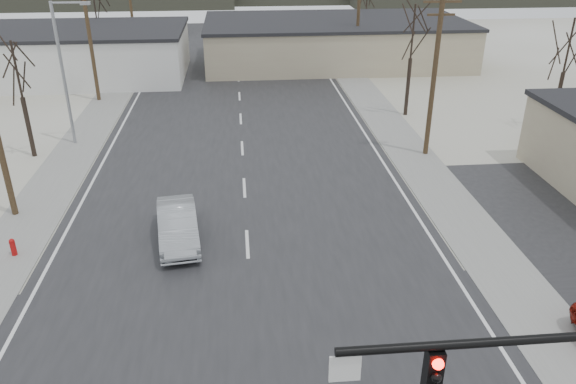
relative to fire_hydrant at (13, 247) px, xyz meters
name	(u,v)px	position (x,y,z in m)	size (l,w,h in m)	color
ground	(254,371)	(10.20, -8.00, -0.45)	(140.00, 140.00, 0.00)	silver
main_road	(244,180)	(10.20, 7.00, -0.43)	(18.00, 110.00, 0.05)	black
cross_road	(254,371)	(10.20, -8.00, -0.43)	(90.00, 10.00, 0.04)	black
sidewalk_left	(74,154)	(-0.40, 12.00, -0.42)	(3.00, 90.00, 0.06)	gray
sidewalk_right	(403,143)	(20.80, 12.00, -0.42)	(3.00, 90.00, 0.06)	gray
fire_hydrant	(13,247)	(0.00, 0.00, 0.00)	(0.24, 0.24, 0.87)	#A50C0C
building_left_far	(64,53)	(-5.80, 32.00, 1.80)	(22.30, 12.30, 4.50)	silver
building_right_far	(334,41)	(20.20, 36.00, 1.70)	(26.30, 14.30, 4.30)	tan
upole_left_c	(89,35)	(-1.30, 24.00, 4.77)	(2.20, 0.30, 10.00)	#44341F
upole_left_d	(130,2)	(-1.30, 44.00, 4.77)	(2.20, 0.30, 10.00)	#44341F
upole_right_a	(435,72)	(21.70, 10.00, 4.77)	(2.20, 0.30, 10.00)	#44341F
upole_right_b	(358,16)	(21.70, 32.00, 4.77)	(2.20, 0.30, 10.00)	#44341F
streetlight_main	(65,67)	(-0.60, 14.00, 4.64)	(2.40, 0.25, 9.00)	gray
tree_left_near	(17,73)	(-2.80, 12.00, 4.78)	(3.30, 3.30, 7.35)	black
tree_right_mid	(413,35)	(22.70, 18.00, 5.48)	(3.74, 3.74, 8.33)	black
tree_lot	(568,49)	(32.20, 14.00, 5.13)	(3.52, 3.52, 7.84)	black
sedan_crossing	(178,225)	(7.09, 0.59, 0.41)	(1.72, 4.93, 1.62)	gray
car_far_a	(260,47)	(12.73, 40.30, 0.42)	(2.31, 5.69, 1.65)	black
car_far_b	(178,27)	(2.70, 54.36, 0.29)	(1.65, 4.10, 1.40)	black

